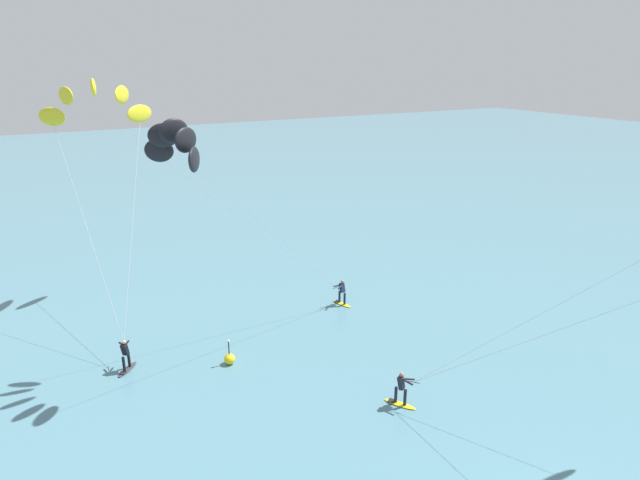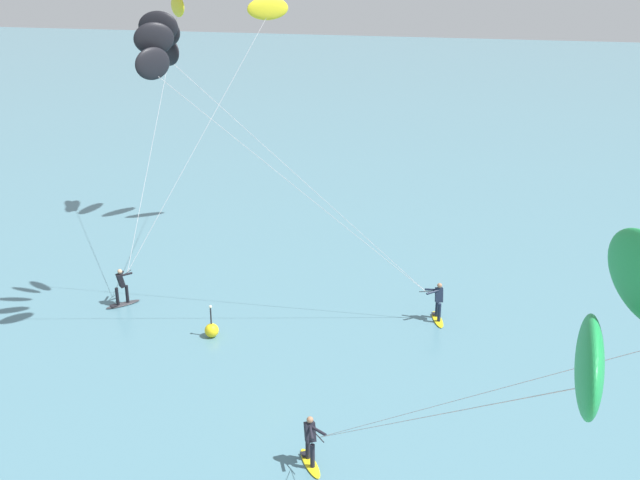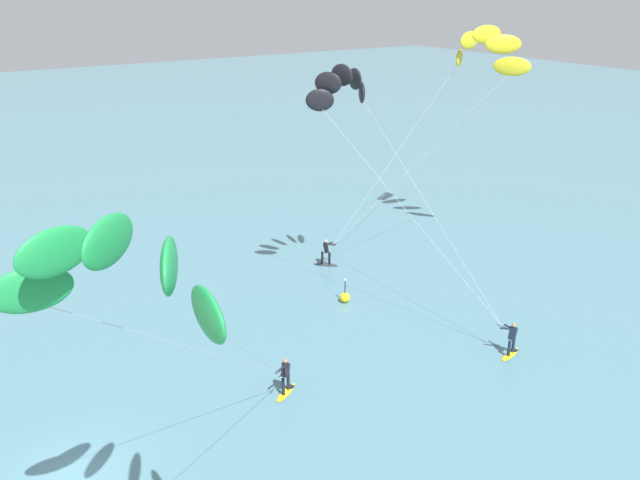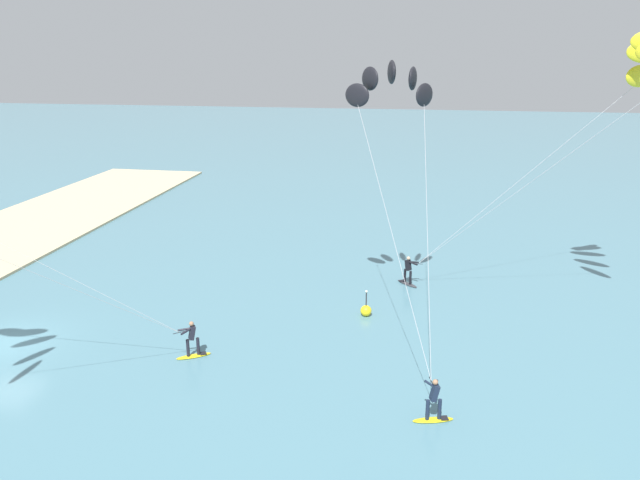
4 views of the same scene
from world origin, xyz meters
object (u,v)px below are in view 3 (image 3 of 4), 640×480
Objects in this scene: kitesurfer_mid_water at (125,281)px; kitesurfer_far_out at (480,56)px; marker_buoy at (345,297)px; kitesurfer_nearshore at (350,98)px.

kitesurfer_mid_water is 0.85× the size of kitesurfer_far_out.
kitesurfer_mid_water reaches higher than marker_buoy.
kitesurfer_far_out is at bearing 101.36° from kitesurfer_nearshore.
kitesurfer_mid_water is at bearing -49.03° from kitesurfer_nearshore.
kitesurfer_mid_water is at bearing -49.79° from marker_buoy.
kitesurfer_nearshore is 21.09m from kitesurfer_mid_water.
kitesurfer_nearshore is at bearing 130.97° from kitesurfer_mid_water.
kitesurfer_mid_water is 8.49× the size of marker_buoy.
kitesurfer_nearshore is 11.69m from kitesurfer_far_out.
kitesurfer_nearshore is at bearing 141.23° from marker_buoy.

